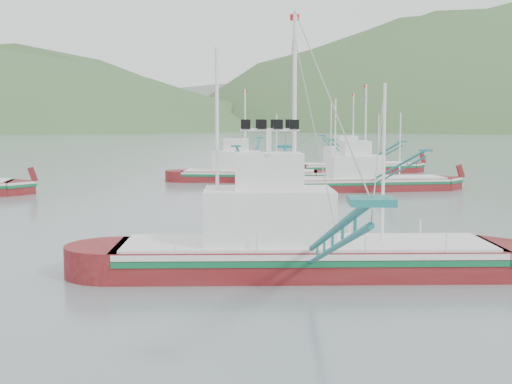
{
  "coord_description": "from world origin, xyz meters",
  "views": [
    {
      "loc": [
        0.83,
        -29.74,
        6.95
      ],
      "look_at": [
        0.0,
        6.0,
        3.2
      ],
      "focal_mm": 50.0,
      "sensor_mm": 36.0,
      "label": 1
    }
  ],
  "objects_px": {
    "bg_boat_far": "(248,168)",
    "main_boat": "(300,235)",
    "bg_boat_right": "(368,171)",
    "bg_boat_extra": "(355,157)"
  },
  "relations": [
    {
      "from": "bg_boat_far",
      "to": "main_boat",
      "type": "bearing_deg",
      "value": -81.63
    },
    {
      "from": "main_boat",
      "to": "bg_boat_right",
      "type": "bearing_deg",
      "value": 75.21
    },
    {
      "from": "bg_boat_right",
      "to": "bg_boat_extra",
      "type": "height_order",
      "value": "bg_boat_right"
    },
    {
      "from": "bg_boat_far",
      "to": "bg_boat_extra",
      "type": "distance_m",
      "value": 18.16
    },
    {
      "from": "main_boat",
      "to": "bg_boat_far",
      "type": "distance_m",
      "value": 46.03
    },
    {
      "from": "bg_boat_extra",
      "to": "bg_boat_far",
      "type": "bearing_deg",
      "value": -151.02
    },
    {
      "from": "main_boat",
      "to": "bg_boat_extra",
      "type": "xyz_separation_m",
      "value": [
        9.17,
        58.4,
        0.21
      ]
    },
    {
      "from": "bg_boat_right",
      "to": "bg_boat_extra",
      "type": "xyz_separation_m",
      "value": [
        1.27,
        21.64,
        0.14
      ]
    },
    {
      "from": "bg_boat_far",
      "to": "bg_boat_right",
      "type": "bearing_deg",
      "value": -34.07
    },
    {
      "from": "main_boat",
      "to": "bg_boat_far",
      "type": "xyz_separation_m",
      "value": [
        -3.95,
        45.86,
        -0.3
      ]
    }
  ]
}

